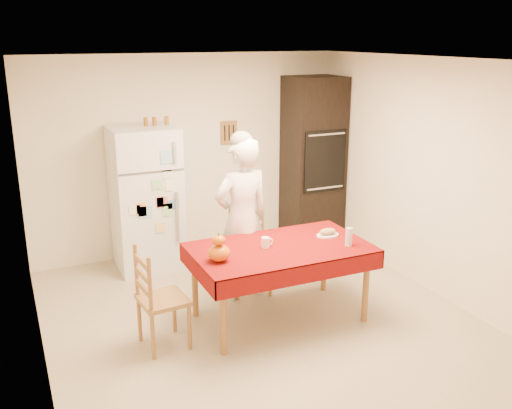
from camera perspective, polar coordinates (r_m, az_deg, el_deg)
floor at (r=5.70m, az=0.69°, el=-11.75°), size 4.50×4.50×0.00m
room_shell at (r=5.13m, az=0.75°, el=4.40°), size 4.02×4.52×2.51m
refrigerator at (r=6.85m, az=-10.93°, el=0.57°), size 0.75×0.74×1.70m
oven_cabinet at (r=7.65m, az=5.72°, el=4.42°), size 0.70×0.62×2.20m
dining_table at (r=5.50m, az=2.41°, el=-4.89°), size 1.70×1.00×0.76m
chair_far at (r=6.21m, az=-0.73°, el=-4.14°), size 0.48×0.47×0.95m
chair_left at (r=5.15m, az=-10.00°, el=-8.94°), size 0.44×0.45×0.95m
seated_woman at (r=5.92m, az=-1.41°, el=-1.51°), size 0.68×0.48×1.73m
coffee_mug at (r=5.43m, az=0.95°, el=-3.82°), size 0.08×0.08×0.10m
pumpkin_lower at (r=5.12m, az=-3.72°, el=-4.86°), size 0.20×0.20×0.15m
pumpkin_upper at (r=5.07m, az=-3.74°, el=-3.57°), size 0.12×0.12×0.09m
wine_glass at (r=5.54m, az=9.27°, el=-3.20°), size 0.07×0.07×0.18m
bread_plate at (r=5.79m, az=7.17°, el=-3.07°), size 0.24×0.24×0.02m
bread_loaf at (r=5.78m, az=7.19°, el=-2.69°), size 0.18×0.10×0.06m
spice_jar_left at (r=6.72m, az=-10.96°, el=8.13°), size 0.05×0.05×0.10m
spice_jar_mid at (r=6.74m, az=-10.13°, el=8.20°), size 0.05×0.05×0.10m
spice_jar_right at (r=6.78m, az=-8.93°, el=8.30°), size 0.05×0.05×0.10m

